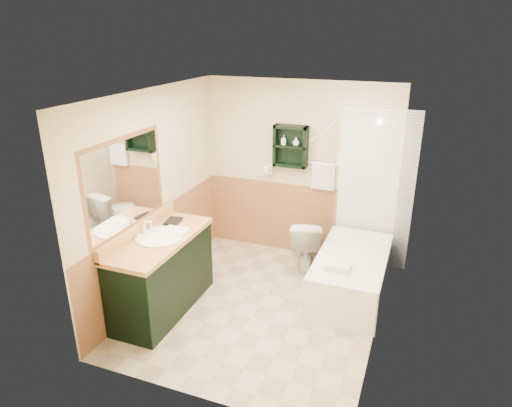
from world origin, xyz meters
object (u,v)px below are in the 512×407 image
at_px(toilet, 305,243).
at_px(soap_bottle_b, 296,142).
at_px(hair_dryer, 269,169).
at_px(bathtub, 351,274).
at_px(wall_shelf, 290,146).
at_px(vanity, 162,274).
at_px(soap_bottle_a, 284,142).
at_px(vanity_book, 166,212).

height_order(toilet, soap_bottle_b, soap_bottle_b).
distance_m(hair_dryer, bathtub, 1.81).
bearing_deg(wall_shelf, toilet, -44.10).
bearing_deg(vanity, soap_bottle_b, 62.12).
bearing_deg(soap_bottle_b, hair_dryer, 175.43).
relative_size(bathtub, soap_bottle_b, 13.27).
xyz_separation_m(hair_dryer, toilet, (0.64, -0.35, -0.85)).
bearing_deg(hair_dryer, toilet, -28.85).
bearing_deg(toilet, wall_shelf, -58.92).
xyz_separation_m(hair_dryer, vanity, (-0.59, -1.86, -0.75)).
distance_m(wall_shelf, soap_bottle_a, 0.10).
relative_size(vanity_book, soap_bottle_b, 2.03).
distance_m(wall_shelf, vanity_book, 1.86).
height_order(wall_shelf, toilet, wall_shelf).
relative_size(bathtub, toilet, 2.12).
relative_size(hair_dryer, toilet, 0.34).
bearing_deg(hair_dryer, vanity, -107.71).
bearing_deg(wall_shelf, soap_bottle_b, -3.81).
height_order(bathtub, soap_bottle_b, soap_bottle_b).
bearing_deg(bathtub, vanity_book, -162.66).
bearing_deg(toilet, hair_dryer, -43.67).
bearing_deg(bathtub, soap_bottle_b, 140.98).
bearing_deg(soap_bottle_b, toilet, -50.88).
relative_size(vanity, soap_bottle_a, 11.19).
bearing_deg(wall_shelf, bathtub, -37.09).
height_order(toilet, vanity_book, vanity_book).
xyz_separation_m(wall_shelf, vanity_book, (-1.06, -1.43, -0.54)).
distance_m(hair_dryer, soap_bottle_a, 0.45).
xyz_separation_m(bathtub, vanity_book, (-2.08, -0.65, 0.74)).
bearing_deg(soap_bottle_a, hair_dryer, 171.70).
xyz_separation_m(hair_dryer, soap_bottle_b, (0.38, -0.03, 0.41)).
height_order(vanity, soap_bottle_b, soap_bottle_b).
bearing_deg(bathtub, wall_shelf, 142.91).
bearing_deg(bathtub, hair_dryer, 148.88).
xyz_separation_m(wall_shelf, toilet, (0.34, -0.33, -1.20)).
bearing_deg(bathtub, soap_bottle_a, 145.48).
bearing_deg(toilet, soap_bottle_a, -51.49).
height_order(vanity_book, soap_bottle_a, soap_bottle_a).
xyz_separation_m(soap_bottle_a, soap_bottle_b, (0.17, 0.00, 0.02)).
height_order(wall_shelf, bathtub, wall_shelf).
bearing_deg(soap_bottle_a, toilet, -36.67).
relative_size(wall_shelf, soap_bottle_a, 4.38).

